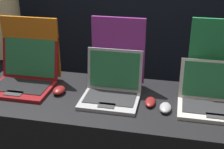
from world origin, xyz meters
name	(u,v)px	position (x,y,z in m)	size (l,w,h in m)	color
laptop_front	(24,76)	(-0.55, 0.35, 1.00)	(0.37, 0.34, 0.28)	maroon
mouse_front	(59,90)	(-0.31, 0.30, 0.96)	(0.07, 0.10, 0.04)	maroon
promo_stand_front	(32,50)	(-0.55, 0.48, 1.13)	(0.37, 0.07, 0.40)	black
laptop_middle	(111,88)	(0.00, 0.31, 1.00)	(0.32, 0.28, 0.26)	#B7B7BC
mouse_middle	(150,102)	(0.22, 0.29, 0.95)	(0.06, 0.11, 0.03)	maroon
promo_stand_middle	(118,54)	(0.00, 0.50, 1.14)	(0.32, 0.07, 0.42)	black
laptop_back	(216,99)	(0.57, 0.31, 1.00)	(0.40, 0.28, 0.23)	silver
mouse_back	(165,108)	(0.31, 0.24, 0.96)	(0.06, 0.11, 0.03)	#B2B2B7
promo_stand_back	(217,60)	(0.57, 0.49, 1.15)	(0.32, 0.07, 0.45)	black
person_bystander	(4,46)	(-1.13, 1.10, 0.91)	(0.33, 0.33, 1.75)	#282833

